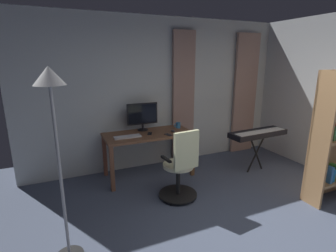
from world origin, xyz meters
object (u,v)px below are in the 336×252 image
mug_coffee (178,125)px  piano_keyboard (258,134)px  computer_monitor (142,115)px  cell_phone_face_up (150,134)px  computer_keyboard (127,137)px  desk (148,139)px  floor_lamp (53,113)px  office_chair (181,168)px  cell_phone_by_monitor (168,135)px  computer_mouse (173,131)px

mug_coffee → piano_keyboard: mug_coffee is taller
computer_monitor → cell_phone_face_up: (-0.03, 0.27, -0.27)m
computer_keyboard → piano_keyboard: size_ratio=0.38×
desk → computer_monitor: size_ratio=2.71×
cell_phone_face_up → floor_lamp: size_ratio=0.08×
floor_lamp → piano_keyboard: bearing=-164.8°
office_chair → cell_phone_by_monitor: size_ratio=7.26×
computer_monitor → computer_keyboard: computer_monitor is taller
computer_mouse → floor_lamp: size_ratio=0.05×
office_chair → computer_monitor: size_ratio=1.94×
cell_phone_face_up → floor_lamp: (1.40, 1.43, 0.74)m
office_chair → mug_coffee: bearing=60.3°
mug_coffee → floor_lamp: size_ratio=0.07×
computer_mouse → piano_keyboard: computer_mouse is taller
desk → computer_mouse: (-0.41, 0.10, 0.12)m
office_chair → cell_phone_face_up: size_ratio=7.26×
computer_monitor → piano_keyboard: computer_monitor is taller
computer_mouse → piano_keyboard: size_ratio=0.09×
cell_phone_by_monitor → cell_phone_face_up: bearing=-50.2°
desk → computer_monitor: (0.02, -0.22, 0.37)m
computer_keyboard → mug_coffee: bearing=-168.7°
computer_keyboard → floor_lamp: size_ratio=0.22×
office_chair → computer_mouse: 0.91m
piano_keyboard → computer_keyboard: bearing=-15.9°
computer_keyboard → cell_phone_face_up: 0.39m
office_chair → computer_mouse: bearing=66.8°
desk → mug_coffee: (-0.60, -0.10, 0.15)m
office_chair → mug_coffee: 1.16m
office_chair → computer_keyboard: 1.02m
cell_phone_by_monitor → floor_lamp: (1.65, 1.24, 0.74)m
piano_keyboard → floor_lamp: 3.42m
computer_keyboard → desk: bearing=-165.8°
cell_phone_face_up → mug_coffee: bearing=-142.8°
computer_keyboard → piano_keyboard: bearing=167.0°
cell_phone_face_up → office_chair: bearing=122.5°
piano_keyboard → cell_phone_by_monitor: bearing=-16.3°
desk → cell_phone_by_monitor: bearing=138.5°
computer_monitor → computer_mouse: 0.59m
piano_keyboard → cell_phone_face_up: bearing=-20.1°
mug_coffee → floor_lamp: bearing=38.3°
desk → computer_keyboard: computer_keyboard is taller
computer_mouse → mug_coffee: bearing=-134.4°
mug_coffee → piano_keyboard: size_ratio=0.12×
computer_keyboard → piano_keyboard: 2.25m
desk → mug_coffee: 0.63m
office_chair → computer_monitor: bearing=92.7°
computer_monitor → cell_phone_face_up: size_ratio=3.74×
office_chair → computer_keyboard: size_ratio=2.47×
piano_keyboard → computer_monitor: bearing=-27.0°
desk → cell_phone_face_up: bearing=102.1°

